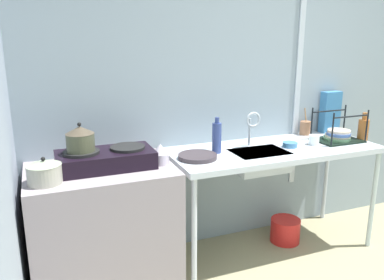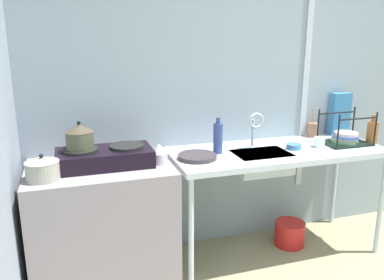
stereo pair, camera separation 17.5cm
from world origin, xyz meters
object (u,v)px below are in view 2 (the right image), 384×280
object	(u,v)px
utensil_jar	(313,130)
cup_by_rack	(320,142)
small_bowl_on_drainboard	(294,146)
percolator	(159,154)
frying_pan	(197,157)
cereal_box	(339,114)
bottle_by_sink	(218,138)
dish_rack	(345,138)
sink_basin	(261,162)
pot_on_left_burner	(80,137)
stove	(105,157)
faucet	(255,124)
pot_beside_stove	(42,169)
bottle_by_rack	(372,132)
bucket_on_floor	(289,233)

from	to	relation	value
utensil_jar	cup_by_rack	bearing A→B (deg)	-115.15
small_bowl_on_drainboard	percolator	bearing A→B (deg)	-178.44
frying_pan	cereal_box	xyz separation A→B (m)	(1.34, 0.29, 0.16)
cup_by_rack	bottle_by_sink	distance (m)	0.79
percolator	dish_rack	xyz separation A→B (m)	(1.46, 0.04, -0.02)
sink_basin	cup_by_rack	xyz separation A→B (m)	(0.48, 0.01, 0.11)
bottle_by_sink	utensil_jar	size ratio (longest dim) A/B	1.15
percolator	small_bowl_on_drainboard	world-z (taller)	percolator
bottle_by_sink	frying_pan	bearing A→B (deg)	-156.21
sink_basin	utensil_jar	bearing A→B (deg)	25.50
dish_rack	pot_on_left_burner	bearing A→B (deg)	179.38
stove	cup_by_rack	xyz separation A→B (m)	(1.56, -0.04, -0.02)
faucet	small_bowl_on_drainboard	xyz separation A→B (m)	(0.26, -0.12, -0.16)
small_bowl_on_drainboard	utensil_jar	world-z (taller)	utensil_jar
bottle_by_sink	sink_basin	bearing A→B (deg)	-16.76
utensil_jar	dish_rack	bearing A→B (deg)	-68.28
stove	small_bowl_on_drainboard	xyz separation A→B (m)	(1.35, -0.03, -0.04)
cereal_box	dish_rack	bearing A→B (deg)	-119.28
frying_pan	utensil_jar	distance (m)	1.13
stove	pot_beside_stove	xyz separation A→B (m)	(-0.36, -0.15, 0.01)
stove	percolator	xyz separation A→B (m)	(0.34, -0.06, 0.01)
utensil_jar	pot_beside_stove	bearing A→B (deg)	-169.19
faucet	sink_basin	bearing A→B (deg)	-94.66
pot_on_left_burner	cereal_box	xyz separation A→B (m)	(2.09, 0.25, -0.03)
bottle_by_sink	bottle_by_rack	distance (m)	1.23
percolator	pot_on_left_burner	bearing A→B (deg)	173.23
percolator	bottle_by_rack	xyz separation A→B (m)	(1.67, -0.01, 0.02)
bottle_by_rack	utensil_jar	size ratio (longest dim) A/B	1.00
bottle_by_rack	frying_pan	bearing A→B (deg)	178.86
small_bowl_on_drainboard	bottle_by_sink	size ratio (longest dim) A/B	0.43
bottle_by_rack	bottle_by_sink	bearing A→B (deg)	175.05
utensil_jar	frying_pan	bearing A→B (deg)	-165.45
stove	percolator	world-z (taller)	percolator
stove	dish_rack	distance (m)	1.80
small_bowl_on_drainboard	bucket_on_floor	xyz separation A→B (m)	(0.06, 0.07, -0.75)
bottle_by_rack	cereal_box	bearing A→B (deg)	101.81
sink_basin	cup_by_rack	size ratio (longest dim) A/B	5.03
utensil_jar	bucket_on_floor	size ratio (longest dim) A/B	0.93
stove	cereal_box	bearing A→B (deg)	7.32
pot_beside_stove	utensil_jar	distance (m)	2.10
dish_rack	pot_beside_stove	bearing A→B (deg)	-176.66
frying_pan	small_bowl_on_drainboard	bearing A→B (deg)	0.63
pot_on_left_burner	dish_rack	bearing A→B (deg)	-0.62
faucet	small_bowl_on_drainboard	size ratio (longest dim) A/B	2.43
cup_by_rack	bottle_by_rack	bearing A→B (deg)	-3.09
cup_by_rack	bottle_by_rack	distance (m)	0.45
stove	bottle_by_sink	world-z (taller)	bottle_by_sink
bottle_by_rack	pot_on_left_burner	bearing A→B (deg)	178.25
percolator	small_bowl_on_drainboard	xyz separation A→B (m)	(1.01, 0.03, -0.05)
sink_basin	frying_pan	size ratio (longest dim) A/B	1.50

